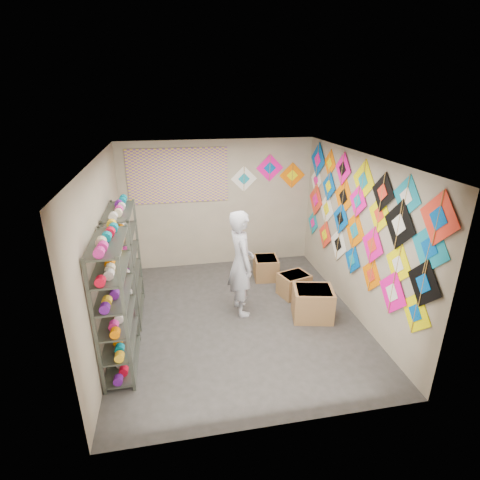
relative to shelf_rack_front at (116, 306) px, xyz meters
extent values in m
plane|color=#34302D|center=(1.78, 0.85, -0.95)|extent=(4.50, 4.50, 0.00)
plane|color=tan|center=(1.78, 3.10, 0.40)|extent=(4.00, 0.00, 4.00)
plane|color=tan|center=(1.78, -1.40, 0.40)|extent=(4.00, 0.00, 4.00)
plane|color=tan|center=(-0.22, 0.85, 0.40)|extent=(0.00, 4.50, 4.50)
plane|color=tan|center=(3.78, 0.85, 0.40)|extent=(0.00, 4.50, 4.50)
plane|color=slate|center=(1.78, 0.85, 1.75)|extent=(4.50, 4.50, 0.00)
cube|color=#4C5147|center=(0.00, 0.00, 0.00)|extent=(0.40, 1.10, 1.90)
cube|color=#4C5147|center=(0.00, 1.30, 0.00)|extent=(0.40, 1.10, 1.90)
cylinder|color=#F126A0|center=(0.00, -0.48, 0.09)|extent=(0.12, 0.10, 0.12)
cylinder|color=orange|center=(0.00, -0.29, 0.09)|extent=(0.12, 0.10, 0.12)
cylinder|color=yellow|center=(0.00, -0.10, 0.09)|extent=(0.12, 0.10, 0.12)
cylinder|color=silver|center=(0.00, 0.10, 0.09)|extent=(0.12, 0.10, 0.12)
cylinder|color=red|center=(0.00, 0.29, 0.09)|extent=(0.12, 0.10, 0.12)
cylinder|color=#5B1585|center=(0.00, 0.48, 0.09)|extent=(0.12, 0.10, 0.12)
cylinder|color=beige|center=(0.00, 0.82, 0.09)|extent=(0.12, 0.10, 0.12)
cylinder|color=#06859D|center=(0.00, 1.01, 0.09)|extent=(0.12, 0.10, 0.12)
cylinder|color=#F126A0|center=(0.00, 1.20, 0.09)|extent=(0.12, 0.10, 0.12)
cylinder|color=orange|center=(0.00, 1.40, 0.09)|extent=(0.12, 0.10, 0.12)
cylinder|color=yellow|center=(0.00, 1.59, 0.09)|extent=(0.12, 0.10, 0.12)
cylinder|color=silver|center=(0.00, 1.78, 0.09)|extent=(0.12, 0.10, 0.12)
cube|color=#FFF200|center=(3.77, -0.90, 0.01)|extent=(0.01, 0.61, 0.61)
cube|color=#FF0A96|center=(3.75, -0.39, 0.02)|extent=(0.01, 0.68, 0.68)
cube|color=#FF7100|center=(3.77, 0.21, -0.01)|extent=(0.03, 0.56, 0.56)
cube|color=#0052AF|center=(3.75, 0.81, -0.02)|extent=(0.03, 0.53, 0.53)
cube|color=white|center=(3.77, 1.41, 0.03)|extent=(0.02, 0.66, 0.66)
cube|color=#F7331D|center=(3.75, 1.99, -0.01)|extent=(0.03, 0.59, 0.59)
cube|color=teal|center=(3.77, 2.69, 0.01)|extent=(0.03, 0.54, 0.54)
cube|color=black|center=(3.75, -0.95, 0.47)|extent=(0.01, 0.65, 0.65)
cube|color=#FFF200|center=(3.77, -0.39, 0.46)|extent=(0.02, 0.61, 0.61)
cube|color=#FF0A96|center=(3.75, 0.27, 0.47)|extent=(0.02, 0.61, 0.61)
cube|color=#FF7100|center=(3.77, 0.89, 0.48)|extent=(0.03, 0.68, 0.68)
cube|color=#0052AF|center=(3.75, 1.40, 0.53)|extent=(0.03, 0.59, 0.59)
cube|color=white|center=(3.77, 2.06, 0.51)|extent=(0.01, 0.64, 0.64)
cube|color=#F7331D|center=(3.75, 2.60, 0.54)|extent=(0.02, 0.68, 0.68)
cube|color=teal|center=(3.77, -0.91, 0.92)|extent=(0.04, 0.69, 0.69)
cube|color=black|center=(3.75, -0.29, 0.99)|extent=(0.01, 0.71, 0.71)
cube|color=#FFF200|center=(3.77, 0.23, 0.97)|extent=(0.01, 0.60, 0.60)
cube|color=#FF0A96|center=(3.75, 0.87, 1.00)|extent=(0.03, 0.56, 0.56)
cube|color=#FF7100|center=(3.77, 1.40, 0.92)|extent=(0.03, 0.71, 0.71)
cube|color=#0052AF|center=(3.75, 2.01, 0.97)|extent=(0.03, 0.57, 0.57)
cube|color=white|center=(3.77, 2.69, 0.94)|extent=(0.04, 0.55, 0.55)
cube|color=#F7331D|center=(3.75, -0.98, 1.31)|extent=(0.02, 0.68, 0.68)
cube|color=teal|center=(3.77, -0.32, 1.38)|extent=(0.02, 0.60, 0.60)
cube|color=black|center=(3.75, 0.20, 1.31)|extent=(0.02, 0.58, 0.58)
cube|color=#FFF200|center=(3.77, 0.80, 1.34)|extent=(0.02, 0.68, 0.68)
cube|color=#FF0A96|center=(3.75, 1.51, 1.39)|extent=(0.01, 0.59, 0.59)
cube|color=#FF7100|center=(3.77, 2.10, 1.38)|extent=(0.02, 0.52, 0.52)
cube|color=#0052AF|center=(3.75, 2.64, 1.36)|extent=(0.02, 0.70, 0.70)
cube|color=white|center=(2.33, 3.09, 0.93)|extent=(0.55, 0.02, 0.55)
cube|color=#FF0A96|center=(2.88, 3.09, 1.14)|extent=(0.58, 0.02, 0.58)
cube|color=#FF7100|center=(3.38, 3.09, 0.96)|extent=(0.56, 0.02, 0.56)
cube|color=#6E4391|center=(0.98, 3.08, 1.05)|extent=(2.00, 0.01, 1.10)
imported|color=#BEBEBE|center=(1.88, 1.07, -0.03)|extent=(0.77, 0.59, 1.83)
cube|color=olive|center=(3.03, 0.64, -0.68)|extent=(0.75, 0.67, 0.54)
cube|color=olive|center=(2.96, 1.42, -0.74)|extent=(0.63, 0.56, 0.43)
cube|color=olive|center=(2.61, 2.19, -0.73)|extent=(0.51, 0.56, 0.45)
camera|label=1|loc=(0.82, -4.48, 2.63)|focal=28.00mm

